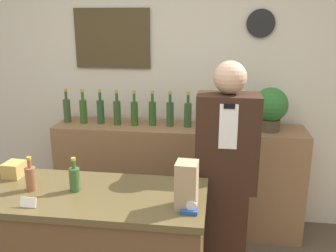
% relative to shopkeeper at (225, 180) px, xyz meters
% --- Properties ---
extents(back_wall, '(5.20, 0.09, 2.70)m').
position_rel_shopkeeper_xyz_m(back_wall, '(-0.58, 1.00, 0.53)').
color(back_wall, beige).
rests_on(back_wall, ground_plane).
extents(back_shelf, '(2.21, 0.42, 0.99)m').
position_rel_shopkeeper_xyz_m(back_shelf, '(-0.41, 0.73, -0.33)').
color(back_shelf, '#8E6642').
rests_on(back_shelf, ground_plane).
extents(shopkeeper, '(0.42, 0.26, 1.65)m').
position_rel_shopkeeper_xyz_m(shopkeeper, '(0.00, 0.00, 0.00)').
color(shopkeeper, '#331E14').
rests_on(shopkeeper, ground_plane).
extents(potted_plant, '(0.29, 0.29, 0.37)m').
position_rel_shopkeeper_xyz_m(potted_plant, '(0.37, 0.71, 0.37)').
color(potted_plant, '#4C3D2D').
rests_on(potted_plant, back_shelf).
extents(paper_bag, '(0.12, 0.13, 0.26)m').
position_rel_shopkeeper_xyz_m(paper_bag, '(-0.22, -0.60, 0.22)').
color(paper_bag, tan).
rests_on(paper_bag, display_counter).
extents(tape_dispenser, '(0.09, 0.06, 0.07)m').
position_rel_shopkeeper_xyz_m(tape_dispenser, '(-0.20, -0.66, 0.12)').
color(tape_dispenser, '#1E4799').
rests_on(tape_dispenser, display_counter).
extents(price_card_right, '(0.09, 0.02, 0.06)m').
position_rel_shopkeeper_xyz_m(price_card_right, '(-1.07, -0.71, 0.12)').
color(price_card_right, white).
rests_on(price_card_right, display_counter).
extents(gift_box, '(0.12, 0.14, 0.10)m').
position_rel_shopkeeper_xyz_m(gift_box, '(-1.36, -0.33, 0.14)').
color(gift_box, tan).
rests_on(gift_box, display_counter).
extents(counter_bottle_1, '(0.06, 0.06, 0.21)m').
position_rel_shopkeeper_xyz_m(counter_bottle_1, '(-1.16, -0.51, 0.17)').
color(counter_bottle_1, brown).
rests_on(counter_bottle_1, display_counter).
extents(counter_bottle_2, '(0.06, 0.06, 0.21)m').
position_rel_shopkeeper_xyz_m(counter_bottle_2, '(-0.89, -0.48, 0.17)').
color(counter_bottle_2, '#385A2C').
rests_on(counter_bottle_2, display_counter).
extents(shelf_bottle_0, '(0.06, 0.06, 0.31)m').
position_rel_shopkeeper_xyz_m(shelf_bottle_0, '(-1.44, 0.74, 0.28)').
color(shelf_bottle_0, '#354C2B').
rests_on(shelf_bottle_0, back_shelf).
extents(shelf_bottle_1, '(0.06, 0.06, 0.31)m').
position_rel_shopkeeper_xyz_m(shelf_bottle_1, '(-1.28, 0.73, 0.28)').
color(shelf_bottle_1, '#31591E').
rests_on(shelf_bottle_1, back_shelf).
extents(shelf_bottle_2, '(0.06, 0.06, 0.31)m').
position_rel_shopkeeper_xyz_m(shelf_bottle_2, '(-1.12, 0.74, 0.28)').
color(shelf_bottle_2, '#274B2B').
rests_on(shelf_bottle_2, back_shelf).
extents(shelf_bottle_3, '(0.06, 0.06, 0.31)m').
position_rel_shopkeeper_xyz_m(shelf_bottle_3, '(-0.96, 0.72, 0.28)').
color(shelf_bottle_3, '#314B22').
rests_on(shelf_bottle_3, back_shelf).
extents(shelf_bottle_4, '(0.06, 0.06, 0.31)m').
position_rel_shopkeeper_xyz_m(shelf_bottle_4, '(-0.80, 0.72, 0.28)').
color(shelf_bottle_4, '#315420').
rests_on(shelf_bottle_4, back_shelf).
extents(shelf_bottle_5, '(0.06, 0.06, 0.31)m').
position_rel_shopkeeper_xyz_m(shelf_bottle_5, '(-0.65, 0.75, 0.28)').
color(shelf_bottle_5, '#2A5421').
rests_on(shelf_bottle_5, back_shelf).
extents(shelf_bottle_6, '(0.06, 0.06, 0.31)m').
position_rel_shopkeeper_xyz_m(shelf_bottle_6, '(-0.49, 0.74, 0.28)').
color(shelf_bottle_6, '#2D4C2A').
rests_on(shelf_bottle_6, back_shelf).
extents(shelf_bottle_7, '(0.06, 0.06, 0.31)m').
position_rel_shopkeeper_xyz_m(shelf_bottle_7, '(-0.33, 0.73, 0.28)').
color(shelf_bottle_7, '#314B2A').
rests_on(shelf_bottle_7, back_shelf).
extents(shelf_bottle_8, '(0.06, 0.06, 0.31)m').
position_rel_shopkeeper_xyz_m(shelf_bottle_8, '(-0.17, 0.75, 0.28)').
color(shelf_bottle_8, '#2C501F').
rests_on(shelf_bottle_8, back_shelf).
extents(shelf_bottle_9, '(0.06, 0.06, 0.31)m').
position_rel_shopkeeper_xyz_m(shelf_bottle_9, '(-0.01, 0.74, 0.28)').
color(shelf_bottle_9, '#2E5620').
rests_on(shelf_bottle_9, back_shelf).
extents(shelf_bottle_10, '(0.06, 0.06, 0.31)m').
position_rel_shopkeeper_xyz_m(shelf_bottle_10, '(0.15, 0.72, 0.28)').
color(shelf_bottle_10, '#29572B').
rests_on(shelf_bottle_10, back_shelf).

